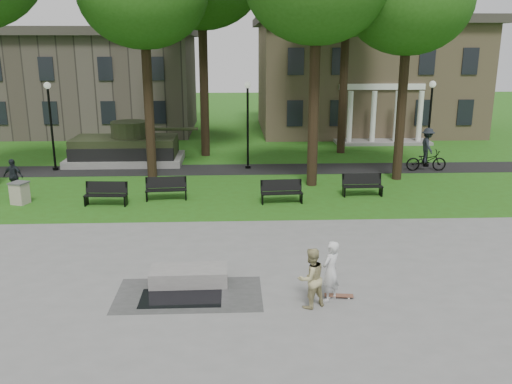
% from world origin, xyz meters
% --- Properties ---
extents(ground, '(120.00, 120.00, 0.00)m').
position_xyz_m(ground, '(0.00, 0.00, 0.00)').
color(ground, '#275213').
rests_on(ground, ground).
extents(plaza, '(22.00, 16.00, 0.02)m').
position_xyz_m(plaza, '(0.00, -5.00, 0.01)').
color(plaza, gray).
rests_on(plaza, ground).
extents(footpath, '(44.00, 2.60, 0.01)m').
position_xyz_m(footpath, '(0.00, 12.00, 0.01)').
color(footpath, black).
rests_on(footpath, ground).
extents(building_right, '(17.00, 12.00, 8.60)m').
position_xyz_m(building_right, '(10.00, 26.00, 4.34)').
color(building_right, '#9E8460').
rests_on(building_right, ground).
extents(building_left, '(15.00, 10.00, 7.20)m').
position_xyz_m(building_left, '(-11.00, 26.50, 3.60)').
color(building_left, '#4C443D').
rests_on(building_left, ground).
extents(tree_3, '(6.00, 6.00, 11.19)m').
position_xyz_m(tree_3, '(8.00, 9.50, 8.60)').
color(tree_3, black).
rests_on(tree_3, ground).
extents(lamp_left, '(0.36, 0.36, 4.73)m').
position_xyz_m(lamp_left, '(-10.00, 12.30, 2.79)').
color(lamp_left, black).
rests_on(lamp_left, ground).
extents(lamp_mid, '(0.36, 0.36, 4.73)m').
position_xyz_m(lamp_mid, '(0.50, 12.30, 2.79)').
color(lamp_mid, black).
rests_on(lamp_mid, ground).
extents(lamp_right, '(0.36, 0.36, 4.73)m').
position_xyz_m(lamp_right, '(10.50, 12.30, 2.79)').
color(lamp_right, black).
rests_on(lamp_right, ground).
extents(tank_monument, '(7.45, 3.40, 2.40)m').
position_xyz_m(tank_monument, '(-6.46, 14.00, 0.86)').
color(tank_monument, gray).
rests_on(tank_monument, ground).
extents(puddle, '(2.20, 1.20, 0.00)m').
position_xyz_m(puddle, '(-1.78, -3.50, 0.02)').
color(puddle, black).
rests_on(puddle, plaza).
extents(concrete_block, '(2.22, 1.03, 0.45)m').
position_xyz_m(concrete_block, '(-1.63, -2.54, 0.24)').
color(concrete_block, gray).
rests_on(concrete_block, plaza).
extents(skateboard, '(0.80, 0.29, 0.07)m').
position_xyz_m(skateboard, '(2.50, -3.66, 0.06)').
color(skateboard, brown).
rests_on(skateboard, plaza).
extents(skateboarder, '(0.72, 0.71, 1.68)m').
position_xyz_m(skateboarder, '(2.23, -3.79, 0.86)').
color(skateboarder, silver).
rests_on(skateboarder, plaza).
extents(friend_watching, '(0.98, 0.91, 1.62)m').
position_xyz_m(friend_watching, '(1.65, -4.13, 0.83)').
color(friend_watching, tan).
rests_on(friend_watching, plaza).
extents(pedestrian_walker, '(1.03, 0.63, 1.64)m').
position_xyz_m(pedestrian_walker, '(-10.35, 7.47, 0.82)').
color(pedestrian_walker, black).
rests_on(pedestrian_walker, ground).
extents(cyclist, '(2.17, 1.24, 2.33)m').
position_xyz_m(cyclist, '(10.12, 11.27, 0.95)').
color(cyclist, black).
rests_on(cyclist, ground).
extents(park_bench_0, '(1.83, 0.65, 1.00)m').
position_xyz_m(park_bench_0, '(-5.75, 5.52, 0.52)').
color(park_bench_0, black).
rests_on(park_bench_0, ground).
extents(park_bench_1, '(1.83, 0.66, 1.00)m').
position_xyz_m(park_bench_1, '(-3.28, 6.26, 0.52)').
color(park_bench_1, black).
rests_on(park_bench_1, ground).
extents(park_bench_2, '(1.82, 0.64, 1.00)m').
position_xyz_m(park_bench_2, '(1.76, 5.54, 0.52)').
color(park_bench_2, black).
rests_on(park_bench_2, ground).
extents(park_bench_3, '(1.81, 0.56, 1.00)m').
position_xyz_m(park_bench_3, '(5.51, 6.51, 0.52)').
color(park_bench_3, black).
rests_on(park_bench_3, ground).
extents(trash_bin, '(0.84, 0.84, 0.96)m').
position_xyz_m(trash_bin, '(-9.50, 5.87, 0.49)').
color(trash_bin, '#AB9E8D').
rests_on(trash_bin, ground).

